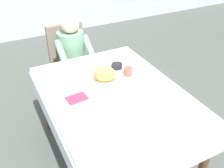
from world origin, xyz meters
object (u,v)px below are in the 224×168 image
(dining_table_main, at_px, (115,101))
(chair_diner, at_px, (70,58))
(diner_person, at_px, (73,53))
(knife_right_of_plate, at_px, (124,76))
(bowl_butter, at_px, (117,66))
(breakfast_stack, at_px, (105,75))
(plate_breakfast, at_px, (105,79))
(cup_coffee, at_px, (128,71))
(fork_left_of_plate, at_px, (87,86))
(spoon_near_edge, at_px, (117,100))

(dining_table_main, distance_m, chair_diner, 1.18)
(diner_person, bearing_deg, knife_right_of_plate, 105.12)
(knife_right_of_plate, bearing_deg, bowl_butter, 1.34)
(breakfast_stack, distance_m, knife_right_of_plate, 0.20)
(plate_breakfast, relative_size, bowl_butter, 2.55)
(bowl_butter, bearing_deg, cup_coffee, -80.63)
(chair_diner, distance_m, plate_breakfast, 0.98)
(chair_diner, height_order, knife_right_of_plate, chair_diner)
(cup_coffee, height_order, fork_left_of_plate, cup_coffee)
(bowl_butter, height_order, spoon_near_edge, bowl_butter)
(spoon_near_edge, bearing_deg, knife_right_of_plate, 60.09)
(dining_table_main, distance_m, plate_breakfast, 0.24)
(chair_diner, bearing_deg, fork_left_of_plate, 80.65)
(chair_diner, distance_m, fork_left_of_plate, 1.01)
(diner_person, xyz_separation_m, plate_breakfast, (0.03, -0.79, 0.08))
(diner_person, bearing_deg, plate_breakfast, 92.17)
(knife_right_of_plate, bearing_deg, plate_breakfast, 88.29)
(plate_breakfast, distance_m, spoon_near_edge, 0.32)
(dining_table_main, distance_m, knife_right_of_plate, 0.30)
(knife_right_of_plate, relative_size, spoon_near_edge, 1.33)
(fork_left_of_plate, bearing_deg, breakfast_stack, -87.08)
(knife_right_of_plate, bearing_deg, cup_coffee, -93.14)
(bowl_butter, bearing_deg, diner_person, 109.45)
(chair_diner, height_order, diner_person, diner_person)
(breakfast_stack, height_order, bowl_butter, breakfast_stack)
(dining_table_main, height_order, diner_person, diner_person)
(knife_right_of_plate, height_order, spoon_near_edge, same)
(knife_right_of_plate, bearing_deg, dining_table_main, 138.20)
(plate_breakfast, height_order, knife_right_of_plate, plate_breakfast)
(diner_person, relative_size, breakfast_stack, 5.39)
(chair_diner, relative_size, spoon_near_edge, 6.20)
(chair_diner, height_order, plate_breakfast, chair_diner)
(plate_breakfast, xyz_separation_m, cup_coffee, (0.23, -0.02, 0.03))
(chair_diner, height_order, spoon_near_edge, chair_diner)
(breakfast_stack, distance_m, cup_coffee, 0.23)
(chair_diner, distance_m, breakfast_stack, 0.98)
(knife_right_of_plate, bearing_deg, chair_diner, 17.08)
(bowl_butter, bearing_deg, plate_breakfast, -143.49)
(fork_left_of_plate, bearing_deg, knife_right_of_plate, -94.39)
(plate_breakfast, bearing_deg, chair_diner, 91.82)
(cup_coffee, bearing_deg, fork_left_of_plate, 179.34)
(cup_coffee, bearing_deg, plate_breakfast, 173.76)
(diner_person, relative_size, spoon_near_edge, 7.47)
(plate_breakfast, relative_size, breakfast_stack, 1.35)
(diner_person, distance_m, bowl_butter, 0.69)
(spoon_near_edge, bearing_deg, chair_diner, 98.08)
(dining_table_main, xyz_separation_m, cup_coffee, (0.24, 0.19, 0.13))
(chair_diner, xyz_separation_m, knife_right_of_plate, (0.22, -0.97, 0.21))
(fork_left_of_plate, distance_m, knife_right_of_plate, 0.38)
(chair_diner, xyz_separation_m, plate_breakfast, (0.03, -0.95, 0.22))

